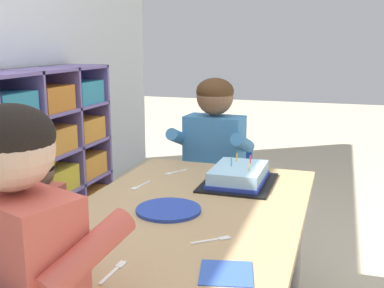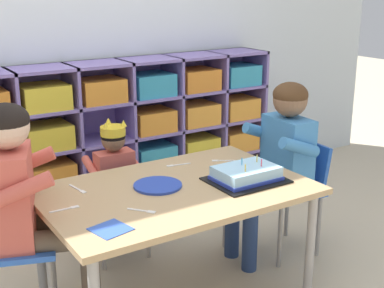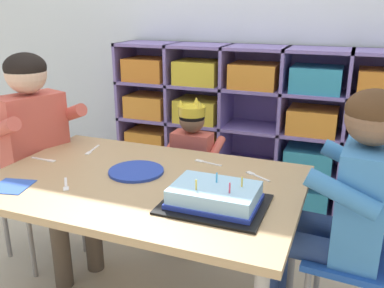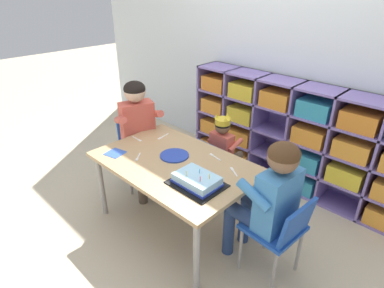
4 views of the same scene
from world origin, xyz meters
TOP-DOWN VIEW (x-y plane):
  - storage_cubby_shelf at (0.34, 1.23)m, footprint 2.25×0.32m
  - activity_table at (0.00, 0.00)m, footprint 1.23×0.80m
  - classroom_chair_blue at (-0.03, 0.55)m, footprint 0.34×0.32m
  - child_with_crown at (-0.03, 0.65)m, footprint 0.30×0.31m
  - classroom_chair_adult_side at (-0.74, 0.19)m, footprint 0.43×0.44m
  - adult_helper_seated at (-0.64, 0.16)m, footprint 0.48×0.46m
  - classroom_chair_guest_side at (0.86, 0.12)m, footprint 0.38×0.37m
  - guest_at_table_side at (0.75, 0.13)m, footprint 0.44×0.42m
  - birthday_cake_on_tray at (0.33, -0.11)m, footprint 0.36×0.28m
  - paper_plate_stack at (-0.06, 0.06)m, footprint 0.23×0.23m
  - paper_napkin_square at (-0.44, -0.24)m, footprint 0.16×0.16m
  - fork_beside_plate_stack at (-0.39, 0.22)m, footprint 0.04×0.14m
  - fork_near_child_seat at (-0.51, 0.03)m, footprint 0.13×0.02m
  - fork_at_table_front_edge at (0.41, 0.20)m, footprint 0.11×0.08m
  - fork_by_napkin at (-0.25, -0.16)m, footprint 0.09×0.11m
  - fork_scattered_mid_table at (0.17, 0.27)m, footprint 0.13×0.04m

SIDE VIEW (x-z plane):
  - classroom_chair_blue at x=-0.03m, z-range 0.06..0.64m
  - classroom_chair_guest_side at x=0.86m, z-range 0.08..0.73m
  - classroom_chair_adult_side at x=-0.74m, z-range 0.10..0.79m
  - child_with_crown at x=-0.03m, z-range 0.10..0.91m
  - storage_cubby_shelf at x=0.34m, z-range 0.00..1.03m
  - activity_table at x=0.00m, z-range 0.25..0.86m
  - paper_napkin_square at x=-0.44m, z-range 0.61..0.62m
  - fork_beside_plate_stack at x=-0.39m, z-range 0.61..0.62m
  - fork_near_child_seat at x=-0.51m, z-range 0.61..0.62m
  - fork_at_table_front_edge at x=0.41m, z-range 0.61..0.62m
  - fork_scattered_mid_table at x=0.17m, z-range 0.61..0.62m
  - fork_by_napkin at x=-0.25m, z-range 0.61..0.62m
  - paper_plate_stack at x=-0.06m, z-range 0.61..0.62m
  - guest_at_table_side at x=0.75m, z-range 0.11..1.12m
  - birthday_cake_on_tray at x=0.33m, z-range 0.59..0.70m
  - adult_helper_seated at x=-0.64m, z-range 0.13..1.20m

